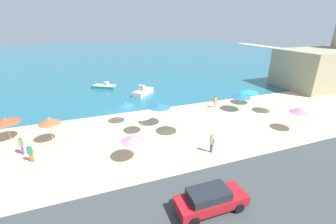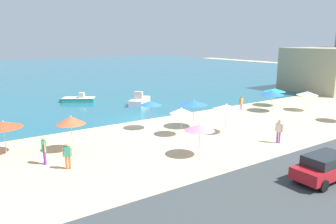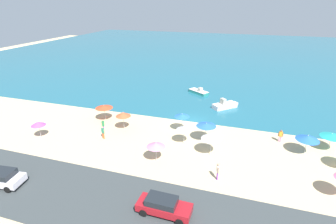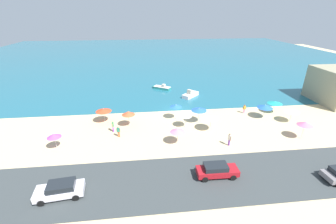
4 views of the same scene
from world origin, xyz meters
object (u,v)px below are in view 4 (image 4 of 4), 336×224
(beach_umbrella_5, at_px, (265,106))
(beach_umbrella_2, at_px, (54,136))
(beach_umbrella_6, at_px, (211,117))
(skiff_nearshore, at_px, (162,88))
(parked_car_1, at_px, (217,170))
(parked_car_2, at_px, (60,190))
(beach_umbrella_4, at_px, (305,124))
(beach_umbrella_8, at_px, (176,106))
(beach_umbrella_9, at_px, (292,111))
(beach_umbrella_10, at_px, (199,109))
(beach_umbrella_3, at_px, (178,131))
(skiff_offshore, at_px, (191,95))
(beach_umbrella_0, at_px, (186,115))
(beach_umbrella_11, at_px, (103,110))
(bather_1, at_px, (230,139))
(bather_0, at_px, (113,126))
(beach_umbrella_1, at_px, (128,113))
(bather_3, at_px, (118,131))
(beach_umbrella_7, at_px, (275,103))
(bather_2, at_px, (244,108))

(beach_umbrella_5, bearing_deg, beach_umbrella_2, -169.46)
(beach_umbrella_6, relative_size, skiff_nearshore, 0.59)
(parked_car_1, height_order, parked_car_2, parked_car_2)
(beach_umbrella_2, distance_m, skiff_nearshore, 27.49)
(beach_umbrella_4, distance_m, parked_car_2, 30.76)
(beach_umbrella_5, xyz_separation_m, beach_umbrella_6, (-10.06, -3.36, 0.17))
(beach_umbrella_8, relative_size, beach_umbrella_9, 1.12)
(beach_umbrella_4, distance_m, beach_umbrella_10, 14.64)
(beach_umbrella_5, bearing_deg, beach_umbrella_3, -157.55)
(beach_umbrella_3, distance_m, beach_umbrella_5, 16.68)
(parked_car_2, bearing_deg, beach_umbrella_5, 27.51)
(beach_umbrella_4, relative_size, skiff_offshore, 0.67)
(beach_umbrella_2, bearing_deg, beach_umbrella_9, 6.36)
(beach_umbrella_0, xyz_separation_m, beach_umbrella_9, (16.99, -0.11, -0.14))
(beach_umbrella_11, relative_size, bather_1, 1.35)
(beach_umbrella_0, bearing_deg, bather_0, -178.44)
(beach_umbrella_2, height_order, bather_0, beach_umbrella_2)
(parked_car_2, bearing_deg, beach_umbrella_11, 83.40)
(beach_umbrella_1, bearing_deg, parked_car_2, -112.59)
(bather_3, bearing_deg, beach_umbrella_11, 118.04)
(beach_umbrella_3, distance_m, beach_umbrella_7, 19.95)
(skiff_nearshore, height_order, skiff_offshore, skiff_offshore)
(beach_umbrella_5, distance_m, bather_2, 3.41)
(beach_umbrella_1, relative_size, beach_umbrella_6, 1.02)
(beach_umbrella_4, height_order, beach_umbrella_11, beach_umbrella_4)
(beach_umbrella_6, relative_size, bather_2, 1.54)
(beach_umbrella_9, distance_m, bather_0, 27.79)
(beach_umbrella_3, distance_m, bather_1, 6.86)
(beach_umbrella_7, height_order, bather_1, beach_umbrella_7)
(beach_umbrella_2, xyz_separation_m, beach_umbrella_10, (19.97, 5.33, 0.31))
(bather_0, relative_size, parked_car_2, 0.39)
(beach_umbrella_2, xyz_separation_m, parked_car_1, (18.88, -7.57, -1.05))
(beach_umbrella_2, height_order, beach_umbrella_9, beach_umbrella_2)
(beach_umbrella_6, xyz_separation_m, beach_umbrella_10, (-1.09, 2.89, 0.00))
(beach_umbrella_7, xyz_separation_m, bather_3, (-26.15, -5.52, -0.93))
(beach_umbrella_4, bearing_deg, parked_car_1, -155.84)
(skiff_nearshore, bearing_deg, beach_umbrella_7, -39.30)
(beach_umbrella_3, height_order, beach_umbrella_11, beach_umbrella_11)
(beach_umbrella_4, height_order, parked_car_2, beach_umbrella_4)
(beach_umbrella_2, distance_m, bather_3, 8.09)
(parked_car_1, bearing_deg, beach_umbrella_10, 85.17)
(beach_umbrella_9, bearing_deg, beach_umbrella_5, 150.78)
(beach_umbrella_0, bearing_deg, bather_3, -169.17)
(beach_umbrella_2, distance_m, beach_umbrella_3, 15.72)
(beach_umbrella_11, distance_m, bather_0, 3.93)
(beach_umbrella_2, relative_size, beach_umbrella_5, 0.89)
(beach_umbrella_1, relative_size, bather_3, 1.54)
(beach_umbrella_3, distance_m, skiff_nearshore, 23.18)
(beach_umbrella_11, height_order, bather_0, beach_umbrella_11)
(beach_umbrella_9, relative_size, beach_umbrella_11, 0.92)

